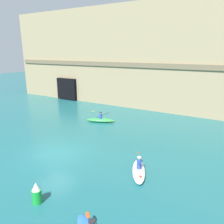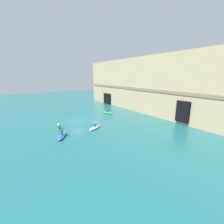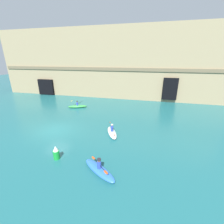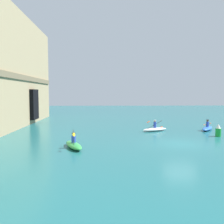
# 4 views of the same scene
# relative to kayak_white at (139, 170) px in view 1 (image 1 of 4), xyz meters

# --- Properties ---
(ground_plane) EXTENTS (120.00, 120.00, 0.00)m
(ground_plane) POSITION_rel_kayak_white_xyz_m (-6.48, -0.69, -0.23)
(ground_plane) COLOR #1E6066
(cliff_bluff) EXTENTS (45.56, 7.61, 13.30)m
(cliff_bluff) POSITION_rel_kayak_white_xyz_m (-5.65, 18.22, 6.41)
(cliff_bluff) COLOR #9E8966
(cliff_bluff) RESTS_ON ground
(kayak_white) EXTENTS (1.94, 2.97, 1.17)m
(kayak_white) POSITION_rel_kayak_white_xyz_m (0.00, 0.00, 0.00)
(kayak_white) COLOR white
(kayak_white) RESTS_ON ground
(kayak_green) EXTENTS (3.16, 1.91, 1.25)m
(kayak_green) POSITION_rel_kayak_white_xyz_m (-7.78, 7.54, 0.01)
(kayak_green) COLOR green
(kayak_green) RESTS_ON ground
(marker_buoy) EXTENTS (0.50, 0.50, 1.17)m
(marker_buoy) POSITION_rel_kayak_white_xyz_m (-3.38, -5.16, 0.32)
(marker_buoy) COLOR green
(marker_buoy) RESTS_ON ground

